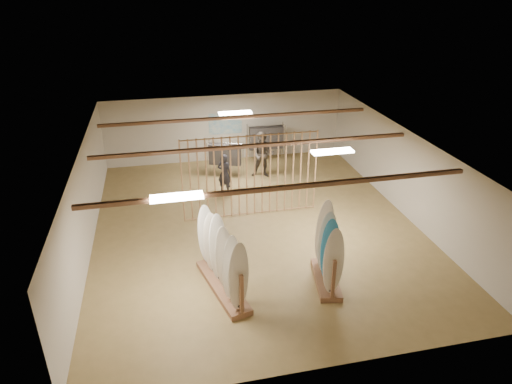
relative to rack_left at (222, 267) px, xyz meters
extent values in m
plane|color=#977C49|center=(1.53, 2.98, -0.69)|extent=(12.00, 12.00, 0.00)
plane|color=gray|center=(1.53, 2.98, 2.11)|extent=(12.00, 12.00, 0.00)
plane|color=beige|center=(1.53, 8.98, 0.71)|extent=(12.00, 0.00, 12.00)
plane|color=beige|center=(1.53, -3.02, 0.71)|extent=(12.00, 0.00, 12.00)
plane|color=beige|center=(-3.47, 2.98, 0.71)|extent=(0.00, 12.00, 12.00)
plane|color=beige|center=(6.53, 2.98, 0.71)|extent=(0.00, 12.00, 12.00)
cube|color=brown|center=(1.53, 2.98, 2.03)|extent=(9.50, 6.12, 0.10)
cube|color=white|center=(1.53, 2.98, 2.05)|extent=(1.20, 0.35, 0.06)
cylinder|color=tan|center=(-0.67, 3.78, 0.71)|extent=(0.05, 0.05, 2.78)
cylinder|color=tan|center=(-0.41, 3.78, 0.71)|extent=(0.05, 0.05, 2.78)
cylinder|color=tan|center=(-0.15, 3.78, 0.71)|extent=(0.05, 0.05, 2.78)
cylinder|color=tan|center=(0.11, 3.78, 0.71)|extent=(0.05, 0.05, 2.78)
cylinder|color=tan|center=(0.37, 3.78, 0.71)|extent=(0.05, 0.05, 2.78)
cylinder|color=tan|center=(0.63, 3.78, 0.71)|extent=(0.05, 0.05, 2.78)
cylinder|color=tan|center=(0.89, 3.78, 0.71)|extent=(0.05, 0.05, 2.78)
cylinder|color=tan|center=(1.14, 3.78, 0.71)|extent=(0.05, 0.05, 2.78)
cylinder|color=tan|center=(1.40, 3.78, 0.71)|extent=(0.05, 0.05, 2.78)
cylinder|color=tan|center=(1.66, 3.78, 0.71)|extent=(0.05, 0.05, 2.78)
cylinder|color=tan|center=(1.92, 3.78, 0.71)|extent=(0.05, 0.05, 2.78)
cylinder|color=tan|center=(2.18, 3.78, 0.71)|extent=(0.05, 0.05, 2.78)
cylinder|color=tan|center=(2.44, 3.78, 0.71)|extent=(0.05, 0.05, 2.78)
cylinder|color=tan|center=(2.70, 3.78, 0.71)|extent=(0.05, 0.05, 2.78)
cylinder|color=tan|center=(2.96, 3.78, 0.71)|extent=(0.05, 0.05, 2.78)
cylinder|color=tan|center=(3.21, 3.78, 0.71)|extent=(0.05, 0.05, 2.78)
cylinder|color=tan|center=(3.47, 3.78, 0.71)|extent=(0.05, 0.05, 2.78)
cylinder|color=tan|center=(3.73, 3.78, 0.71)|extent=(0.05, 0.05, 2.78)
cube|color=teal|center=(1.53, 8.96, 0.91)|extent=(1.40, 0.03, 0.90)
cube|color=brown|center=(0.00, 0.00, -0.61)|extent=(1.12, 2.55, 0.15)
cylinder|color=black|center=(0.00, 0.00, 0.32)|extent=(0.58, 2.38, 0.01)
ellipsoid|color=silver|center=(0.24, -1.02, 0.39)|extent=(0.48, 0.17, 1.86)
ellipsoid|color=white|center=(0.15, -0.61, 0.39)|extent=(0.48, 0.17, 1.86)
ellipsoid|color=silver|center=(0.05, -0.20, 0.39)|extent=(0.48, 0.17, 1.86)
ellipsoid|color=white|center=(-0.05, 0.20, 0.39)|extent=(0.48, 0.17, 1.86)
ellipsoid|color=silver|center=(-0.15, 0.61, 0.39)|extent=(0.48, 0.17, 1.86)
ellipsoid|color=white|center=(-0.24, 1.02, 0.39)|extent=(0.48, 0.17, 1.86)
cube|color=brown|center=(2.69, -0.28, -0.61)|extent=(0.87, 1.81, 0.15)
cylinder|color=black|center=(2.69, -0.28, 0.32)|extent=(0.32, 1.66, 0.01)
ellipsoid|color=silver|center=(2.57, -0.94, 0.40)|extent=(0.49, 0.15, 1.87)
ellipsoid|color=#2D8CD1|center=(2.65, -0.50, 0.40)|extent=(0.49, 0.15, 1.87)
ellipsoid|color=silver|center=(2.73, -0.06, 0.40)|extent=(0.49, 0.15, 1.87)
ellipsoid|color=silver|center=(2.81, 0.38, 0.40)|extent=(0.49, 0.15, 1.87)
cylinder|color=silver|center=(1.21, 7.10, 0.71)|extent=(1.28, 0.49, 0.03)
cube|color=black|center=(1.21, 7.10, 0.25)|extent=(1.29, 0.75, 0.82)
cylinder|color=silver|center=(1.21, 7.10, 0.03)|extent=(0.03, 0.03, 1.44)
cylinder|color=silver|center=(3.14, 8.32, 0.90)|extent=(1.54, 0.07, 0.03)
cube|color=black|center=(3.14, 8.32, 0.38)|extent=(1.44, 0.42, 0.93)
cylinder|color=silver|center=(3.14, 8.32, 0.13)|extent=(0.03, 0.03, 1.65)
imported|color=black|center=(0.95, 5.61, 0.17)|extent=(0.75, 0.71, 1.71)
imported|color=#3A332C|center=(2.64, 6.76, 0.36)|extent=(1.21, 1.07, 2.09)
camera|label=1|loc=(-1.21, -9.41, 6.61)|focal=32.00mm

